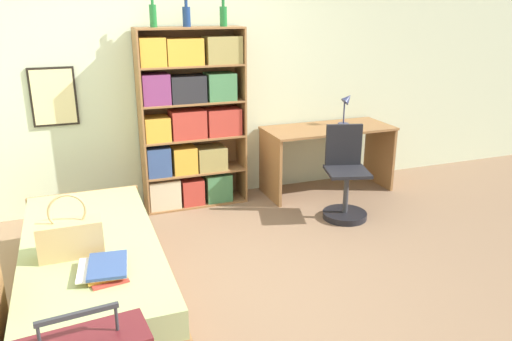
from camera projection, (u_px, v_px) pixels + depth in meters
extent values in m
plane|color=#84664C|center=(200.00, 280.00, 3.77)|extent=(14.00, 14.00, 0.00)
cube|color=beige|center=(150.00, 78.00, 4.91)|extent=(10.00, 0.06, 2.60)
cube|color=black|center=(54.00, 97.00, 4.61)|extent=(0.41, 0.02, 0.54)
cube|color=beige|center=(54.00, 97.00, 4.60)|extent=(0.37, 0.01, 0.50)
cube|color=olive|center=(94.00, 283.00, 3.48)|extent=(0.91, 2.07, 0.27)
cube|color=#9EAD70|center=(91.00, 254.00, 3.40)|extent=(0.88, 2.04, 0.18)
cube|color=olive|center=(86.00, 216.00, 4.35)|extent=(0.91, 0.04, 0.45)
cube|color=tan|center=(70.00, 239.00, 3.16)|extent=(0.40, 0.16, 0.23)
torus|color=tan|center=(67.00, 211.00, 3.10)|extent=(0.23, 0.02, 0.23)
cube|color=#B2382D|center=(105.00, 272.00, 2.98)|extent=(0.25, 0.38, 0.01)
cube|color=gold|center=(104.00, 269.00, 2.99)|extent=(0.25, 0.32, 0.02)
cube|color=silver|center=(103.00, 268.00, 2.97)|extent=(0.32, 0.33, 0.01)
cube|color=#334C84|center=(107.00, 265.00, 2.97)|extent=(0.26, 0.35, 0.02)
cylinder|color=#2D2D33|center=(39.00, 338.00, 1.94)|extent=(0.01, 0.01, 0.12)
cylinder|color=#2D2D33|center=(116.00, 318.00, 2.06)|extent=(0.01, 0.01, 0.12)
cube|color=#2D2D33|center=(77.00, 315.00, 1.98)|extent=(0.32, 0.05, 0.02)
cube|color=olive|center=(141.00, 124.00, 4.80)|extent=(0.02, 0.33, 1.78)
cube|color=olive|center=(241.00, 116.00, 5.14)|extent=(0.02, 0.33, 1.78)
cube|color=olive|center=(189.00, 117.00, 5.11)|extent=(1.03, 0.01, 1.78)
cube|color=olive|center=(196.00, 202.00, 5.25)|extent=(1.00, 0.33, 0.02)
cube|color=olive|center=(195.00, 171.00, 5.14)|extent=(1.00, 0.33, 0.02)
cube|color=olive|center=(193.00, 137.00, 5.02)|extent=(1.00, 0.33, 0.02)
cube|color=olive|center=(192.00, 102.00, 4.91)|extent=(1.00, 0.33, 0.02)
cube|color=olive|center=(191.00, 65.00, 4.80)|extent=(1.00, 0.33, 0.02)
cube|color=olive|center=(189.00, 28.00, 4.69)|extent=(1.00, 0.33, 0.02)
cube|color=beige|center=(164.00, 193.00, 5.07)|extent=(0.31, 0.25, 0.30)
cube|color=#B2382D|center=(192.00, 190.00, 5.17)|extent=(0.22, 0.25, 0.27)
cube|color=#427A4C|center=(217.00, 186.00, 5.26)|extent=(0.26, 0.25, 0.29)
cube|color=#334C84|center=(158.00, 161.00, 4.95)|extent=(0.23, 0.25, 0.29)
cube|color=gold|center=(184.00, 159.00, 5.04)|extent=(0.23, 0.25, 0.26)
cube|color=#99894C|center=(211.00, 158.00, 5.14)|extent=(0.30, 0.25, 0.23)
cube|color=gold|center=(156.00, 129.00, 4.85)|extent=(0.24, 0.25, 0.23)
cube|color=#B2382D|center=(188.00, 124.00, 4.94)|extent=(0.34, 0.25, 0.28)
cube|color=#B2382D|center=(222.00, 121.00, 5.07)|extent=(0.34, 0.25, 0.27)
cube|color=#7A336B|center=(155.00, 89.00, 4.73)|extent=(0.26, 0.25, 0.29)
cube|color=#232328|center=(187.00, 89.00, 4.84)|extent=(0.34, 0.25, 0.26)
cube|color=#427A4C|center=(220.00, 86.00, 4.95)|extent=(0.28, 0.25, 0.27)
cube|color=gold|center=(151.00, 52.00, 4.62)|extent=(0.24, 0.25, 0.26)
cube|color=gold|center=(183.00, 52.00, 4.72)|extent=(0.35, 0.25, 0.25)
cube|color=#99894C|center=(222.00, 50.00, 4.85)|extent=(0.35, 0.25, 0.26)
cylinder|color=#1E6B2D|center=(153.00, 16.00, 4.54)|extent=(0.06, 0.06, 0.20)
cylinder|color=#1E6B2D|center=(152.00, 1.00, 4.50)|extent=(0.03, 0.03, 0.06)
cylinder|color=navy|center=(187.00, 17.00, 4.65)|extent=(0.08, 0.08, 0.18)
cylinder|color=navy|center=(186.00, 4.00, 4.62)|extent=(0.03, 0.03, 0.06)
cylinder|color=#1E6B2D|center=(223.00, 17.00, 4.72)|extent=(0.07, 0.07, 0.18)
cylinder|color=#1E6B2D|center=(223.00, 3.00, 4.69)|extent=(0.03, 0.03, 0.06)
cube|color=olive|center=(328.00, 128.00, 5.39)|extent=(1.39, 0.61, 0.02)
cube|color=olive|center=(270.00, 167.00, 5.28)|extent=(0.03, 0.57, 0.70)
cube|color=olive|center=(379.00, 154.00, 5.73)|extent=(0.03, 0.57, 0.70)
cylinder|color=navy|center=(343.00, 124.00, 5.50)|extent=(0.12, 0.12, 0.02)
cylinder|color=navy|center=(344.00, 112.00, 5.46)|extent=(0.02, 0.02, 0.25)
cone|color=navy|center=(348.00, 99.00, 5.43)|extent=(0.14, 0.10, 0.14)
cylinder|color=black|center=(345.00, 215.00, 4.87)|extent=(0.43, 0.43, 0.06)
cylinder|color=#333338|center=(346.00, 196.00, 4.81)|extent=(0.05, 0.05, 0.46)
cube|color=black|center=(347.00, 172.00, 4.73)|extent=(0.48, 0.48, 0.03)
cube|color=black|center=(344.00, 145.00, 4.83)|extent=(0.35, 0.13, 0.40)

